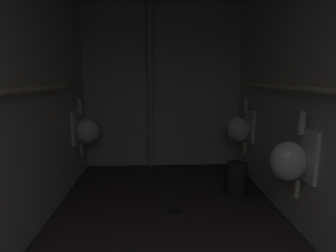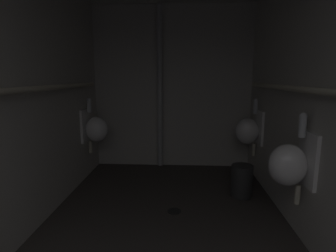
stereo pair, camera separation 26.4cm
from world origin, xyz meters
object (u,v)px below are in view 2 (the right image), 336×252
Objects in this scene: urinal_left_mid at (95,128)px; standpipe_back_wall at (160,89)px; urinal_right_mid at (290,164)px; urinal_right_far at (249,130)px; floor_drain at (174,211)px; waste_bin at (242,181)px.

standpipe_back_wall is (0.84, 0.47, 0.51)m from urinal_left_mid.
urinal_right_far is (0.00, 1.37, 0.00)m from urinal_right_mid.
standpipe_back_wall reaches higher than urinal_right_far.
floor_drain is at bearing 154.48° from urinal_right_mid.
urinal_right_mid is (2.04, -1.38, 0.00)m from urinal_left_mid.
urinal_right_far is at bearing 44.21° from floor_drain.
urinal_right_mid is at bearing -56.90° from standpipe_back_wall.
standpipe_back_wall is 1.85m from floor_drain.
urinal_left_mid is 1.00× the size of urinal_right_mid.
standpipe_back_wall is 6.29× the size of waste_bin.
standpipe_back_wall is at bearing 158.45° from urinal_right_far.
standpipe_back_wall is at bearing 100.48° from floor_drain.
floor_drain is at bearing -152.20° from waste_bin.
urinal_right_mid is 2.03× the size of waste_bin.
urinal_right_far reaches higher than floor_drain.
floor_drain is 0.38× the size of waste_bin.
floor_drain is (1.09, -0.93, -0.68)m from urinal_left_mid.
urinal_right_far is 2.03× the size of waste_bin.
standpipe_back_wall reaches higher than floor_drain.
urinal_left_mid is at bearing 145.94° from urinal_right_mid.
standpipe_back_wall is 16.66× the size of floor_drain.
urinal_right_mid is 2.26m from standpipe_back_wall.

